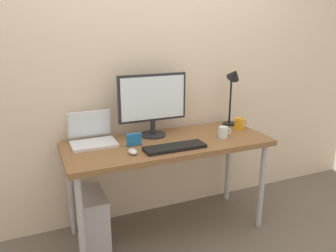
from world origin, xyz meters
The scene contains 12 objects.
ground_plane centered at (0.00, 0.00, 0.00)m, with size 6.00×6.00×0.00m, color #665B51.
back_wall centered at (0.00, 0.36, 1.30)m, with size 4.40×0.04×2.60m, color beige.
desk centered at (0.00, 0.00, 0.68)m, with size 1.53×0.61×0.75m.
monitor centered at (-0.05, 0.17, 1.03)m, with size 0.54×0.20×0.48m.
laptop centered at (-0.52, 0.19, 0.81)m, with size 0.32×0.26×0.23m.
desk_lamp centered at (0.66, 0.17, 1.12)m, with size 0.11×0.16×0.51m.
keyboard centered at (-0.02, -0.16, 0.76)m, with size 0.44×0.14×0.02m, color black.
mouse centered at (-0.32, -0.14, 0.77)m, with size 0.06×0.09×0.03m, color silver.
coffee_mug centered at (0.66, 0.05, 0.80)m, with size 0.11×0.08×0.10m.
glass_cup centered at (0.42, -0.09, 0.79)m, with size 0.11×0.07×0.09m.
photo_frame centered at (-0.26, 0.01, 0.80)m, with size 0.11×0.02×0.09m, color #1E72BF.
computer_tower centered at (-0.58, 0.03, 0.21)m, with size 0.18×0.36×0.42m, color #B2B2B7.
Camera 1 is at (-0.92, -2.17, 1.58)m, focal length 35.91 mm.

